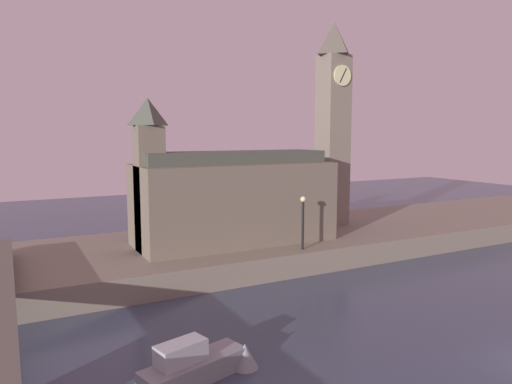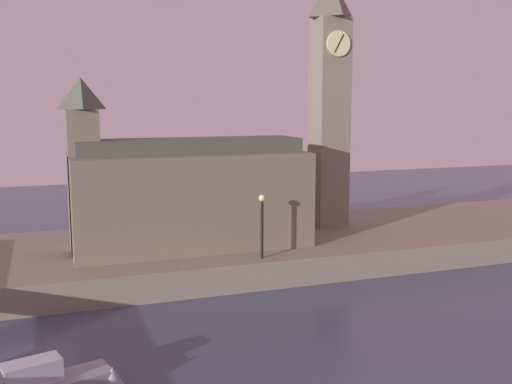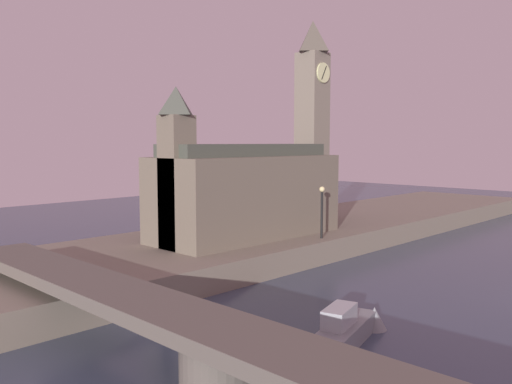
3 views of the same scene
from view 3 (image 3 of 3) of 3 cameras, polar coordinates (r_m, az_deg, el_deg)
far_embankment at (r=39.59m, az=2.17°, el=-4.91°), size 70.00×12.00×1.50m
clock_tower at (r=44.43m, az=6.03°, el=7.90°), size 2.31×2.36×16.13m
parliament_hall at (r=35.23m, az=-1.40°, el=0.06°), size 13.31×5.43×9.53m
bridge_span at (r=15.94m, az=-2.99°, el=-16.75°), size 2.66×29.63×2.51m
streetlamp at (r=35.06m, az=7.08°, el=-1.45°), size 0.36×0.36×3.43m
boat_cruiser_grey at (r=21.93m, az=10.14°, el=-14.05°), size 4.85×2.27×1.61m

